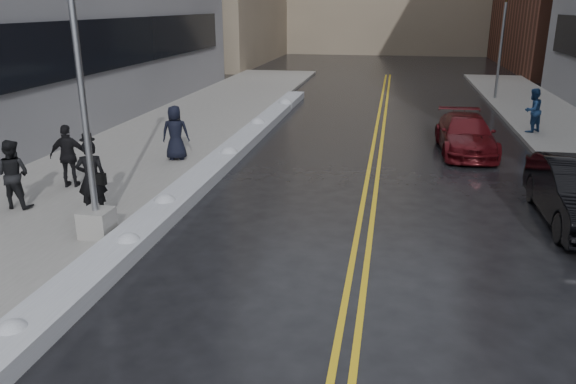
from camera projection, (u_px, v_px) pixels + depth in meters
The scene contains 13 objects.
ground at pixel (213, 299), 10.10m from camera, with size 160.00×160.00×0.00m, color black.
sidewalk_west at pixel (146, 148), 20.41m from camera, with size 5.50×50.00×0.15m, color gray.
lane_line_left at pixel (370, 161), 19.01m from camera, with size 0.12×50.00×0.01m, color gold.
lane_line_right at pixel (379, 161), 18.96m from camera, with size 0.12×50.00×0.01m, color gold.
snow_ridge at pixel (217, 165), 17.93m from camera, with size 0.90×30.00×0.34m, color #B9BCC2.
lamppost at pixel (86, 130), 11.74m from camera, with size 0.65×0.65×7.62m.
traffic_signal at pixel (502, 37), 29.90m from camera, with size 0.16×0.20×6.00m.
pedestrian_fedora at pixel (92, 178), 13.41m from camera, with size 0.68×0.45×1.87m, color black.
pedestrian_b at pixel (13, 174), 13.96m from camera, with size 0.85×0.66×1.75m, color black.
pedestrian_c at pixel (175, 133), 18.37m from camera, with size 0.88×0.57×1.79m, color black.
pedestrian_d at pixel (69, 156), 15.58m from camera, with size 1.04×0.43×1.77m, color black.
pedestrian_east at pixel (533, 110), 22.39m from camera, with size 0.85×0.66×1.75m, color navy.
car_maroon at pixel (466, 134), 19.90m from camera, with size 1.83×4.51×1.31m, color #480B10.
Camera 1 is at (2.99, -8.57, 5.04)m, focal length 35.00 mm.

